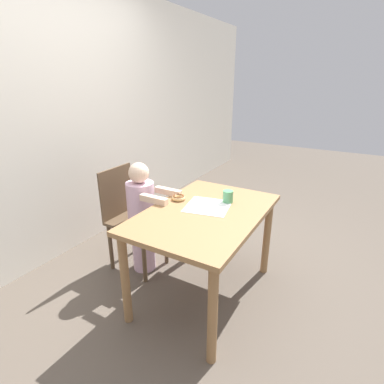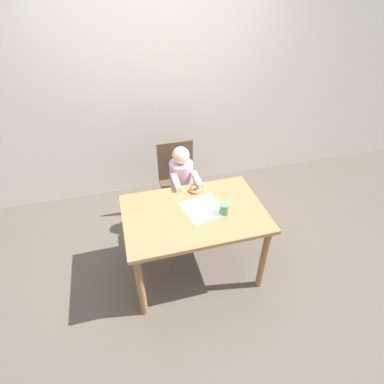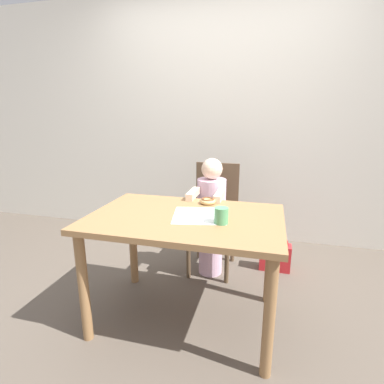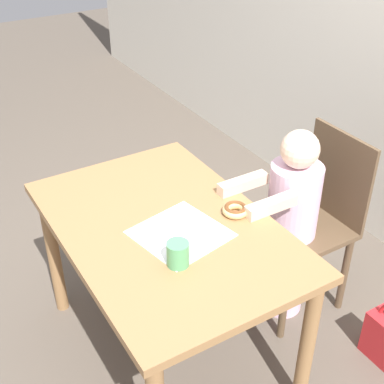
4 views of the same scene
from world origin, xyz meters
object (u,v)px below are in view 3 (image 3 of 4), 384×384
(donut, at_px, (208,201))
(handbag, at_px, (275,256))
(chair, at_px, (214,215))
(child_figure, at_px, (211,217))
(cup, at_px, (221,216))

(donut, relative_size, handbag, 0.32)
(chair, xyz_separation_m, handbag, (0.53, 0.06, -0.34))
(chair, distance_m, handbag, 0.64)
(donut, height_order, handbag, donut)
(chair, bearing_deg, donut, -85.02)
(chair, height_order, child_figure, child_figure)
(chair, bearing_deg, child_figure, -90.00)
(chair, distance_m, cup, 0.90)
(chair, relative_size, child_figure, 0.92)
(child_figure, bearing_deg, handbag, 19.45)
(child_figure, distance_m, donut, 0.42)
(child_figure, relative_size, cup, 10.55)
(donut, distance_m, cup, 0.38)
(handbag, bearing_deg, chair, -173.55)
(chair, distance_m, child_figure, 0.13)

